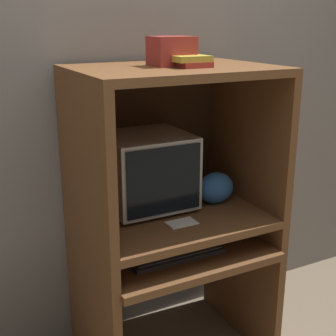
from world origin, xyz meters
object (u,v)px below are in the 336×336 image
at_px(crt_monitor, 147,170).
at_px(book_stack, 191,61).
at_px(mouse, 226,240).
at_px(keyboard, 176,254).
at_px(storage_box, 172,51).
at_px(snack_bag, 216,188).

distance_m(crt_monitor, book_stack, 0.57).
height_order(crt_monitor, mouse, crt_monitor).
height_order(keyboard, mouse, same).
distance_m(keyboard, book_stack, 0.85).
xyz_separation_m(crt_monitor, keyboard, (0.02, -0.26, -0.33)).
bearing_deg(mouse, crt_monitor, 140.88).
bearing_deg(storage_box, keyboard, -109.54).
xyz_separation_m(crt_monitor, snack_bag, (0.33, -0.10, -0.11)).
bearing_deg(crt_monitor, keyboard, -85.21).
bearing_deg(snack_bag, mouse, -100.32).
bearing_deg(book_stack, storage_box, 112.76).
bearing_deg(book_stack, keyboard, -148.02).
bearing_deg(keyboard, mouse, 3.65).
height_order(crt_monitor, snack_bag, crt_monitor).
relative_size(mouse, book_stack, 0.37).
relative_size(book_stack, storage_box, 0.86).
bearing_deg(keyboard, snack_bag, 27.88).
bearing_deg(book_stack, mouse, -13.70).
relative_size(crt_monitor, snack_bag, 2.10).
distance_m(crt_monitor, storage_box, 0.57).
distance_m(crt_monitor, snack_bag, 0.36).
bearing_deg(crt_monitor, mouse, -39.12).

